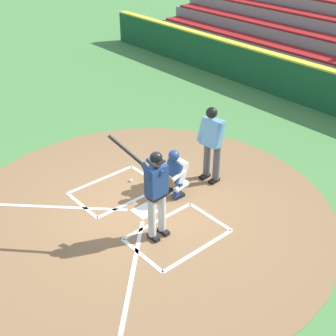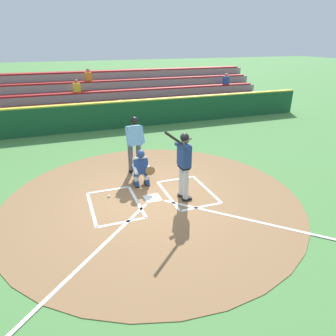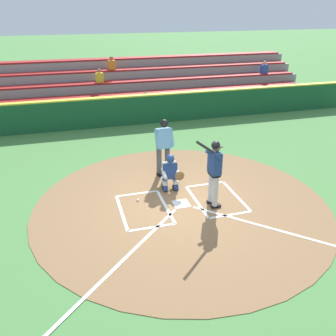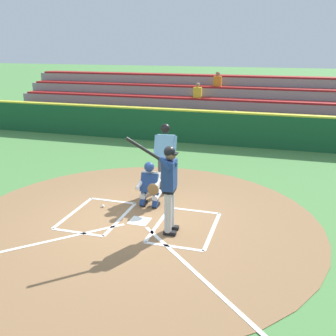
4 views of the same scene
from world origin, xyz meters
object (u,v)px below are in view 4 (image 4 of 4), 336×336
catcher (150,183)px  plate_umpire (166,153)px  batter (169,183)px  baseball (103,206)px

catcher → plate_umpire: 1.14m
batter → catcher: 1.55m
catcher → baseball: bearing=20.9°
baseball → catcher: bearing=-159.1°
baseball → plate_umpire: bearing=-128.6°
plate_umpire → baseball: 2.12m
plate_umpire → batter: bearing=108.5°
batter → baseball: bearing=-22.8°
batter → baseball: batter is taller
catcher → plate_umpire: size_ratio=0.61×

